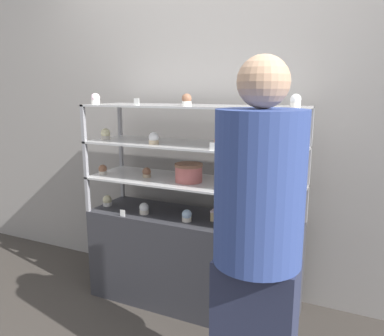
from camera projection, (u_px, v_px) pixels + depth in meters
ground_plane at (192, 303)px, 2.58m from camera, size 20.00×20.00×0.00m
back_wall at (213, 110)px, 2.64m from camera, size 8.00×0.05×2.60m
display_base at (192, 261)px, 2.52m from camera, size 1.40×0.43×0.63m
display_riser_lower at (192, 183)px, 2.41m from camera, size 1.40×0.43×0.24m
display_riser_middle at (192, 146)px, 2.36m from camera, size 1.40×0.43×0.24m
display_riser_upper at (192, 108)px, 2.31m from camera, size 1.40×0.43×0.24m
layer_cake_centerpiece at (189, 173)px, 2.37m from camera, size 0.18×0.18×0.12m
sheet_cake_frosted at (231, 215)px, 2.38m from camera, size 0.22×0.16×0.07m
cupcake_0 at (107, 201)px, 2.67m from camera, size 0.06×0.06×0.08m
cupcake_1 at (144, 209)px, 2.50m from camera, size 0.06×0.06×0.08m
cupcake_2 at (187, 216)px, 2.36m from camera, size 0.06×0.06×0.08m
cupcake_3 at (288, 228)px, 2.15m from camera, size 0.06×0.06×0.08m
price_tag_0 at (123, 213)px, 2.45m from camera, size 0.04×0.00×0.04m
cupcake_4 at (103, 170)px, 2.59m from camera, size 0.06×0.06×0.07m
cupcake_5 at (147, 173)px, 2.50m from camera, size 0.06×0.06×0.07m
cupcake_6 at (237, 185)px, 2.17m from camera, size 0.06×0.06×0.07m
cupcake_7 at (295, 189)px, 2.08m from camera, size 0.06×0.06×0.07m
price_tag_1 at (224, 189)px, 2.11m from camera, size 0.04×0.00×0.04m
cupcake_8 at (106, 134)px, 2.57m from camera, size 0.06×0.06×0.08m
cupcake_9 at (154, 139)px, 2.33m from camera, size 0.06×0.06×0.08m
cupcake_10 at (219, 142)px, 2.16m from camera, size 0.06×0.06×0.08m
cupcake_11 at (295, 146)px, 2.01m from camera, size 0.06×0.06×0.08m
price_tag_2 at (213, 147)px, 2.09m from camera, size 0.04×0.00×0.04m
cupcake_12 at (95, 99)px, 2.48m from camera, size 0.06×0.06×0.07m
cupcake_13 at (187, 100)px, 2.21m from camera, size 0.06×0.06×0.07m
cupcake_14 at (296, 101)px, 1.99m from camera, size 0.06×0.06×0.07m
price_tag_3 at (137, 102)px, 2.25m from camera, size 0.04×0.00×0.04m
customer_figure at (258, 237)px, 1.56m from camera, size 0.37×0.37×1.57m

